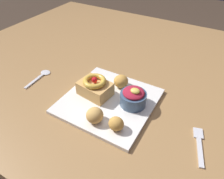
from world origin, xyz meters
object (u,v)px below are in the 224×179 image
at_px(berry_ramekin, 133,97).
at_px(fritter_back, 121,81).
at_px(fritter_middle, 95,115).
at_px(fritter_front, 116,124).
at_px(cake_slice, 95,87).
at_px(spoon, 41,76).
at_px(front_plate, 109,101).
at_px(fork, 199,143).

relative_size(berry_ramekin, fritter_back, 1.60).
bearing_deg(fritter_back, fritter_middle, -86.14).
distance_m(fritter_front, fritter_back, 0.19).
bearing_deg(cake_slice, fritter_back, 56.57).
height_order(berry_ramekin, spoon, berry_ramekin).
xyz_separation_m(cake_slice, fritter_back, (0.05, 0.08, -0.01)).
xyz_separation_m(fritter_middle, spoon, (-0.31, 0.09, -0.03)).
relative_size(front_plate, fritter_middle, 5.60).
relative_size(cake_slice, fritter_middle, 2.24).
bearing_deg(spoon, fritter_middle, -110.70).
relative_size(front_plate, fritter_front, 6.43).
height_order(fritter_front, fritter_middle, fritter_middle).
bearing_deg(fritter_middle, berry_ramekin, 61.80).
height_order(fritter_front, fritter_back, fritter_back).
distance_m(fritter_back, spoon, 0.31).
xyz_separation_m(cake_slice, fork, (0.34, -0.02, -0.04)).
height_order(fritter_middle, fritter_back, fritter_middle).
height_order(cake_slice, fork, cake_slice).
distance_m(front_plate, fritter_back, 0.09).
bearing_deg(berry_ramekin, fritter_front, -88.46).
bearing_deg(spoon, fritter_back, -77.74).
bearing_deg(fritter_back, spoon, -163.57).
distance_m(cake_slice, spoon, 0.25).
height_order(front_plate, fritter_back, fritter_back).
bearing_deg(berry_ramekin, fritter_back, 140.83).
relative_size(cake_slice, fritter_back, 2.19).
height_order(fritter_middle, spoon, fritter_middle).
height_order(fritter_back, spoon, fritter_back).
bearing_deg(berry_ramekin, fritter_middle, -118.20).
distance_m(front_plate, fritter_front, 0.13).
bearing_deg(fritter_back, cake_slice, -123.43).
bearing_deg(front_plate, fritter_front, -49.95).
bearing_deg(fritter_front, front_plate, 130.05).
distance_m(front_plate, cake_slice, 0.06).
bearing_deg(front_plate, fritter_middle, -82.95).
bearing_deg(cake_slice, fork, -3.45).
distance_m(berry_ramekin, fritter_back, 0.10).
bearing_deg(berry_ramekin, fork, -10.44).
relative_size(fritter_back, fork, 0.41).
xyz_separation_m(berry_ramekin, fork, (0.22, -0.04, -0.04)).
xyz_separation_m(front_plate, fritter_middle, (0.01, -0.10, 0.03)).
distance_m(fritter_middle, spoon, 0.33).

